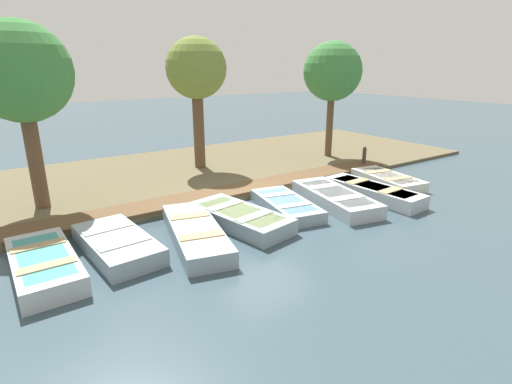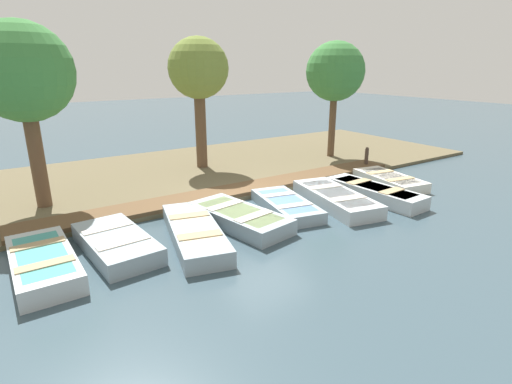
% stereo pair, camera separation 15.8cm
% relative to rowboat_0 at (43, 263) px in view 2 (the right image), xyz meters
% --- Properties ---
extents(ground_plane, '(80.00, 80.00, 0.00)m').
position_rel_rowboat_0_xyz_m(ground_plane, '(-0.59, 5.83, -0.22)').
color(ground_plane, '#384C56').
extents(shore_bank, '(8.00, 24.00, 0.12)m').
position_rel_rowboat_0_xyz_m(shore_bank, '(-5.59, 5.83, -0.15)').
color(shore_bank, brown).
rests_on(shore_bank, ground_plane).
extents(dock_walkway, '(1.08, 12.97, 0.24)m').
position_rel_rowboat_0_xyz_m(dock_walkway, '(-2.14, 5.83, -0.10)').
color(dock_walkway, brown).
rests_on(dock_walkway, ground_plane).
extents(rowboat_0, '(2.82, 1.17, 0.43)m').
position_rel_rowboat_0_xyz_m(rowboat_0, '(0.00, 0.00, 0.00)').
color(rowboat_0, '#B2BCC1').
rests_on(rowboat_0, ground_plane).
extents(rowboat_1, '(2.73, 1.42, 0.42)m').
position_rel_rowboat_0_xyz_m(rowboat_1, '(-0.16, 1.49, -0.01)').
color(rowboat_1, '#8C9EA8').
rests_on(rowboat_1, ground_plane).
extents(rowboat_2, '(3.53, 1.85, 0.42)m').
position_rel_rowboat_0_xyz_m(rowboat_2, '(0.26, 3.21, -0.01)').
color(rowboat_2, '#8C9EA8').
rests_on(rowboat_2, ground_plane).
extents(rowboat_3, '(3.11, 1.74, 0.43)m').
position_rel_rowboat_0_xyz_m(rowboat_3, '(0.03, 4.59, -0.00)').
color(rowboat_3, '#8C9EA8').
rests_on(rowboat_3, ground_plane).
extents(rowboat_4, '(2.83, 1.64, 0.36)m').
position_rel_rowboat_0_xyz_m(rowboat_4, '(-0.12, 6.25, -0.04)').
color(rowboat_4, '#8C9EA8').
rests_on(rowboat_4, ground_plane).
extents(rowboat_5, '(3.37, 1.82, 0.43)m').
position_rel_rowboat_0_xyz_m(rowboat_5, '(0.29, 7.78, -0.00)').
color(rowboat_5, '#B2BCC1').
rests_on(rowboat_5, ground_plane).
extents(rowboat_6, '(3.29, 1.13, 0.44)m').
position_rel_rowboat_0_xyz_m(rowboat_6, '(0.53, 9.19, 0.00)').
color(rowboat_6, '#B2BCC1').
rests_on(rowboat_6, ground_plane).
extents(rowboat_7, '(2.77, 1.57, 0.38)m').
position_rel_rowboat_0_xyz_m(rowboat_7, '(-0.18, 10.81, -0.03)').
color(rowboat_7, silver).
rests_on(rowboat_7, ground_plane).
extents(mooring_post_far, '(0.15, 0.15, 0.92)m').
position_rel_rowboat_0_xyz_m(mooring_post_far, '(-2.11, 11.78, 0.25)').
color(mooring_post_far, '#47382D').
rests_on(mooring_post_far, ground_plane).
extents(park_tree_far_left, '(2.62, 2.62, 5.15)m').
position_rel_rowboat_0_xyz_m(park_tree_far_left, '(-4.06, 0.50, 3.56)').
color(park_tree_far_left, brown).
rests_on(park_tree_far_left, ground_plane).
extents(park_tree_left, '(2.26, 2.26, 5.02)m').
position_rel_rowboat_0_xyz_m(park_tree_left, '(-5.75, 6.36, 3.57)').
color(park_tree_left, brown).
rests_on(park_tree_left, ground_plane).
extents(park_tree_center, '(2.46, 2.46, 4.97)m').
position_rel_rowboat_0_xyz_m(park_tree_center, '(-4.36, 12.01, 3.49)').
color(park_tree_center, brown).
rests_on(park_tree_center, ground_plane).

